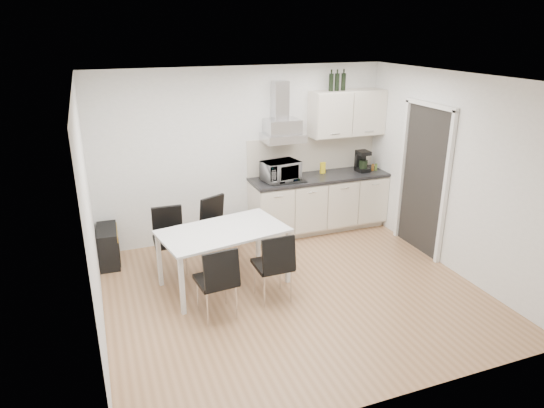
# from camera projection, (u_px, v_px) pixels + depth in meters

# --- Properties ---
(ground) EXTENTS (4.50, 4.50, 0.00)m
(ground) POSITION_uv_depth(u_px,v_px,m) (294.00, 292.00, 6.05)
(ground) COLOR #A77C55
(ground) RESTS_ON ground
(wall_back) EXTENTS (4.50, 0.10, 2.60)m
(wall_back) POSITION_uv_depth(u_px,v_px,m) (244.00, 154.00, 7.36)
(wall_back) COLOR white
(wall_back) RESTS_ON ground
(wall_front) EXTENTS (4.50, 0.10, 2.60)m
(wall_front) POSITION_uv_depth(u_px,v_px,m) (395.00, 271.00, 3.85)
(wall_front) COLOR white
(wall_front) RESTS_ON ground
(wall_left) EXTENTS (0.10, 4.00, 2.60)m
(wall_left) POSITION_uv_depth(u_px,v_px,m) (90.00, 220.00, 4.86)
(wall_left) COLOR white
(wall_left) RESTS_ON ground
(wall_right) EXTENTS (0.10, 4.00, 2.60)m
(wall_right) POSITION_uv_depth(u_px,v_px,m) (453.00, 174.00, 6.35)
(wall_right) COLOR white
(wall_right) RESTS_ON ground
(ceiling) EXTENTS (4.50, 4.50, 0.00)m
(ceiling) POSITION_uv_depth(u_px,v_px,m) (298.00, 79.00, 5.16)
(ceiling) COLOR white
(ceiling) RESTS_ON wall_back
(doorway) EXTENTS (0.08, 1.04, 2.10)m
(doorway) POSITION_uv_depth(u_px,v_px,m) (422.00, 181.00, 6.91)
(doorway) COLOR white
(doorway) RESTS_ON ground
(kitchenette) EXTENTS (2.22, 0.64, 2.52)m
(kitchenette) POSITION_uv_depth(u_px,v_px,m) (320.00, 180.00, 7.68)
(kitchenette) COLOR beige
(kitchenette) RESTS_ON ground
(dining_table) EXTENTS (1.67, 1.14, 0.75)m
(dining_table) POSITION_uv_depth(u_px,v_px,m) (223.00, 235.00, 6.03)
(dining_table) COLOR white
(dining_table) RESTS_ON ground
(chair_far_left) EXTENTS (0.46, 0.52, 0.88)m
(chair_far_left) POSITION_uv_depth(u_px,v_px,m) (170.00, 242.00, 6.42)
(chair_far_left) COLOR black
(chair_far_left) RESTS_ON ground
(chair_far_right) EXTENTS (0.61, 0.64, 0.88)m
(chair_far_right) POSITION_uv_depth(u_px,v_px,m) (221.00, 229.00, 6.83)
(chair_far_right) COLOR black
(chair_far_right) RESTS_ON ground
(chair_near_left) EXTENTS (0.49, 0.54, 0.88)m
(chair_near_left) POSITION_uv_depth(u_px,v_px,m) (216.00, 281.00, 5.43)
(chair_near_left) COLOR black
(chair_near_left) RESTS_ON ground
(chair_near_right) EXTENTS (0.44, 0.50, 0.88)m
(chair_near_right) POSITION_uv_depth(u_px,v_px,m) (273.00, 266.00, 5.78)
(chair_near_right) COLOR black
(chair_near_right) RESTS_ON ground
(guitar_amp) EXTENTS (0.30, 0.64, 0.52)m
(guitar_amp) POSITION_uv_depth(u_px,v_px,m) (108.00, 246.00, 6.71)
(guitar_amp) COLOR black
(guitar_amp) RESTS_ON ground
(floor_speaker) EXTENTS (0.21, 0.19, 0.33)m
(floor_speaker) POSITION_uv_depth(u_px,v_px,m) (236.00, 227.00, 7.60)
(floor_speaker) COLOR black
(floor_speaker) RESTS_ON ground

